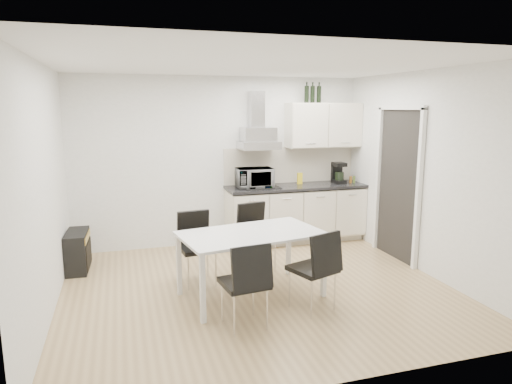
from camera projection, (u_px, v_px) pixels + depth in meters
ground at (258, 289)px, 5.44m from camera, size 4.50×4.50×0.00m
wall_back at (221, 162)px, 7.09m from camera, size 4.50×0.10×2.60m
wall_front at (337, 224)px, 3.32m from camera, size 4.50×0.10×2.60m
wall_left at (44, 192)px, 4.57m from camera, size 0.10×4.00×2.60m
wall_right at (426, 173)px, 5.84m from camera, size 0.10×4.00×2.60m
ceiling at (258, 64)px, 4.97m from camera, size 4.50×4.50×0.00m
doorway at (397, 186)px, 6.39m from camera, size 0.08×1.04×2.10m
kitchenette at (297, 190)px, 7.26m from camera, size 2.22×0.64×2.52m
dining_table at (251, 239)px, 5.13m from camera, size 1.68×1.14×0.75m
chair_far_left at (198, 249)px, 5.53m from camera, size 0.49×0.55×0.88m
chair_far_right at (258, 238)px, 6.01m from camera, size 0.53×0.58×0.88m
chair_near_left at (244, 284)px, 4.44m from camera, size 0.50×0.55×0.88m
chair_near_right at (312, 270)px, 4.82m from camera, size 0.58×0.62×0.88m
guitar_amp at (78, 251)px, 6.02m from camera, size 0.30×0.64×0.52m
floor_speaker at (193, 238)px, 7.07m from camera, size 0.19×0.18×0.28m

